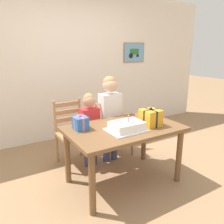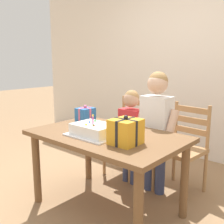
# 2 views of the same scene
# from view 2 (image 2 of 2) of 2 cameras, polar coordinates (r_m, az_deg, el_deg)

# --- Properties ---
(ground_plane) EXTENTS (20.00, 20.00, 0.00)m
(ground_plane) POSITION_cam_2_polar(r_m,az_deg,el_deg) (2.65, -1.14, -19.94)
(ground_plane) COLOR #997551
(back_wall) EXTENTS (6.40, 0.11, 2.60)m
(back_wall) POSITION_cam_2_polar(r_m,az_deg,el_deg) (3.85, 18.01, 9.63)
(back_wall) COLOR silver
(back_wall) RESTS_ON ground
(dining_table) EXTENTS (1.35, 0.85, 0.73)m
(dining_table) POSITION_cam_2_polar(r_m,az_deg,el_deg) (2.39, -1.20, -7.02)
(dining_table) COLOR brown
(dining_table) RESTS_ON ground
(birthday_cake) EXTENTS (0.44, 0.34, 0.19)m
(birthday_cake) POSITION_cam_2_polar(r_m,az_deg,el_deg) (2.29, -3.87, -3.90)
(birthday_cake) COLOR silver
(birthday_cake) RESTS_ON dining_table
(gift_box_red_large) EXTENTS (0.15, 0.18, 0.18)m
(gift_box_red_large) POSITION_cam_2_polar(r_m,az_deg,el_deg) (2.79, -5.72, -0.61)
(gift_box_red_large) COLOR #286BB7
(gift_box_red_large) RESTS_ON dining_table
(gift_box_beside_cake) EXTENTS (0.21, 0.23, 0.23)m
(gift_box_beside_cake) POSITION_cam_2_polar(r_m,az_deg,el_deg) (2.05, 2.95, -4.22)
(gift_box_beside_cake) COLOR gold
(gift_box_beside_cake) RESTS_ON dining_table
(chair_left) EXTENTS (0.43, 0.43, 0.92)m
(chair_left) POSITION_cam_2_polar(r_m,az_deg,el_deg) (3.23, 3.59, -5.06)
(chair_left) COLOR #A87A4C
(chair_left) RESTS_ON ground
(chair_right) EXTENTS (0.46, 0.46, 0.92)m
(chair_right) POSITION_cam_2_polar(r_m,az_deg,el_deg) (2.87, 14.93, -7.48)
(chair_right) COLOR #A87A4C
(chair_right) RESTS_ON ground
(child_older) EXTENTS (0.46, 0.26, 1.26)m
(child_older) POSITION_cam_2_polar(r_m,az_deg,el_deg) (2.71, 9.46, -1.86)
(child_older) COLOR #38426B
(child_older) RESTS_ON ground
(child_younger) EXTENTS (0.38, 0.22, 1.05)m
(child_younger) POSITION_cam_2_polar(r_m,az_deg,el_deg) (2.91, 4.02, -3.37)
(child_younger) COLOR #38426B
(child_younger) RESTS_ON ground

